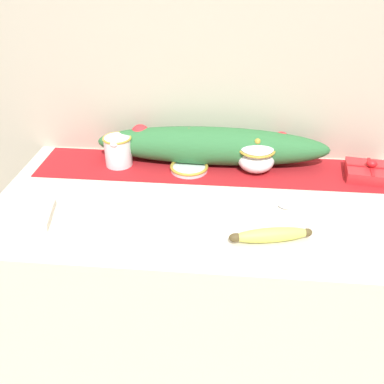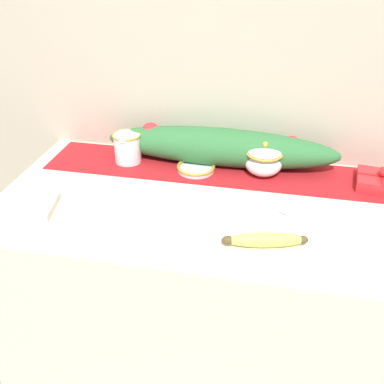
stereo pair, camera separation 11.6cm
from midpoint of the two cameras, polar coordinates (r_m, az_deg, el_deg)
ground_plane at (r=1.95m, az=-0.39°, el=-23.90°), size 12.00×12.00×0.00m
countertop at (r=1.60m, az=-0.45°, el=-14.80°), size 1.31×0.66×0.89m
back_wall at (r=1.51m, az=0.82°, el=15.92°), size 2.11×0.04×2.40m
table_runner at (r=1.50m, az=0.28°, el=3.06°), size 1.21×0.23×0.00m
cream_pitcher at (r=1.53m, az=-11.98°, el=5.49°), size 0.10×0.12×0.11m
sugar_bowl at (r=1.47m, az=6.34°, el=4.66°), size 0.13×0.13×0.12m
small_dish at (r=1.48m, az=-2.63°, el=3.21°), size 0.13×0.13×0.02m
banana at (r=1.15m, az=7.66°, el=-5.80°), size 0.23×0.08×0.04m
spoon at (r=1.31m, az=8.91°, el=-1.77°), size 0.18×0.10×0.01m
napkin_stack at (r=1.34m, az=-23.50°, el=-3.06°), size 0.16×0.16×0.02m
gift_box at (r=1.53m, az=20.68°, el=2.50°), size 0.17×0.15×0.06m
poinsettia_garland at (r=1.51m, az=0.33°, el=6.21°), size 0.82×0.14×0.13m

